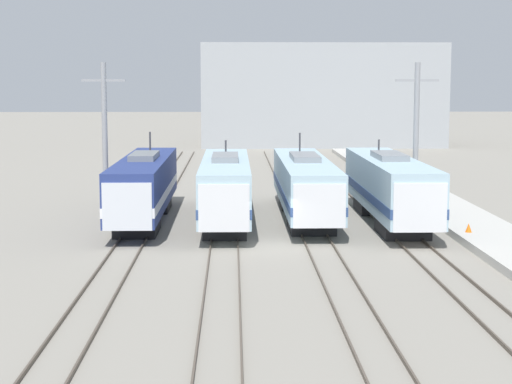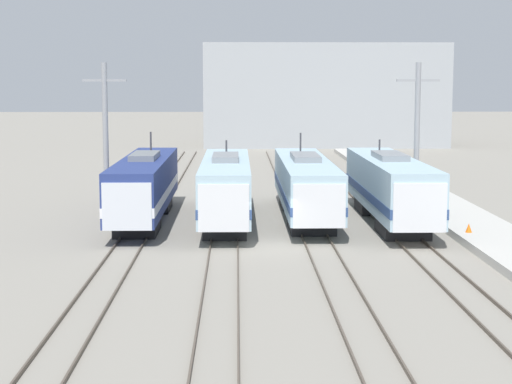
% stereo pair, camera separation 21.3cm
% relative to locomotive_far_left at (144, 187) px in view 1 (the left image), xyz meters
% --- Properties ---
extents(ground_plane, '(400.00, 400.00, 0.00)m').
position_rel_locomotive_far_left_xyz_m(ground_plane, '(7.51, -7.75, -2.18)').
color(ground_plane, gray).
extents(rail_pair_far_left, '(1.50, 120.00, 0.15)m').
position_rel_locomotive_far_left_xyz_m(rail_pair_far_left, '(0.00, -7.75, -2.11)').
color(rail_pair_far_left, '#4C4238').
rests_on(rail_pair_far_left, ground_plane).
extents(rail_pair_center_left, '(1.51, 120.00, 0.15)m').
position_rel_locomotive_far_left_xyz_m(rail_pair_center_left, '(5.01, -7.75, -2.11)').
color(rail_pair_center_left, '#4C4238').
rests_on(rail_pair_center_left, ground_plane).
extents(rail_pair_center_right, '(1.51, 120.00, 0.15)m').
position_rel_locomotive_far_left_xyz_m(rail_pair_center_right, '(10.02, -7.75, -2.11)').
color(rail_pair_center_right, '#4C4238').
rests_on(rail_pair_center_right, ground_plane).
extents(rail_pair_far_right, '(1.50, 120.00, 0.15)m').
position_rel_locomotive_far_left_xyz_m(rail_pair_far_right, '(15.02, -7.75, -2.11)').
color(rail_pair_far_right, '#4C4238').
rests_on(rail_pair_far_right, ground_plane).
extents(locomotive_far_left, '(2.83, 17.84, 5.32)m').
position_rel_locomotive_far_left_xyz_m(locomotive_far_left, '(0.00, 0.00, 0.00)').
color(locomotive_far_left, black).
rests_on(locomotive_far_left, ground_plane).
extents(locomotive_center_left, '(2.90, 17.46, 4.81)m').
position_rel_locomotive_far_left_xyz_m(locomotive_center_left, '(5.01, -0.71, -0.02)').
color(locomotive_center_left, '#232326').
rests_on(locomotive_center_left, ground_plane).
extents(locomotive_center_right, '(3.06, 18.85, 5.16)m').
position_rel_locomotive_far_left_xyz_m(locomotive_center_right, '(10.02, 1.06, -0.09)').
color(locomotive_center_right, '#232326').
rests_on(locomotive_center_right, ground_plane).
extents(locomotive_far_right, '(3.04, 17.69, 4.86)m').
position_rel_locomotive_far_left_xyz_m(locomotive_far_right, '(15.02, -0.98, 0.03)').
color(locomotive_far_right, '#232326').
rests_on(locomotive_far_right, ground_plane).
extents(catenary_tower_left, '(2.90, 0.37, 9.88)m').
position_rel_locomotive_far_left_xyz_m(catenary_tower_left, '(-3.07, 5.16, 2.96)').
color(catenary_tower_left, gray).
rests_on(catenary_tower_left, ground_plane).
extents(catenary_tower_right, '(2.90, 0.37, 9.88)m').
position_rel_locomotive_far_left_xyz_m(catenary_tower_right, '(17.82, 5.16, 2.96)').
color(catenary_tower_right, gray).
rests_on(catenary_tower_right, ground_plane).
extents(platform, '(4.00, 120.00, 0.44)m').
position_rel_locomotive_far_left_xyz_m(platform, '(19.60, -7.75, -1.96)').
color(platform, '#B7B5AD').
rests_on(platform, ground_plane).
extents(traffic_cone, '(0.35, 0.35, 0.50)m').
position_rel_locomotive_far_left_xyz_m(traffic_cone, '(18.35, -6.37, -1.50)').
color(traffic_cone, orange).
rests_on(traffic_cone, platform).
extents(depot_building, '(31.94, 15.36, 13.55)m').
position_rel_locomotive_far_left_xyz_m(depot_building, '(17.38, 65.05, 4.59)').
color(depot_building, '#9EA3A8').
rests_on(depot_building, ground_plane).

